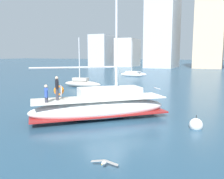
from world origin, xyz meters
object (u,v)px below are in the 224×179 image
Objects in this scene: moored_sloop_far at (82,83)px; moored_catamaran at (133,73)px; main_sailboat at (101,106)px; seagull at (104,162)px; mooring_buoy at (196,125)px.

moored_catamaran is (0.50, 19.09, 0.02)m from moored_sloop_far.
seagull is at bearing -61.68° from main_sailboat.
moored_catamaran is 36.05m from mooring_buoy.
moored_catamaran is 6.20× the size of seagull.
moored_sloop_far is at bearing -91.50° from moored_catamaran.
moored_sloop_far is at bearing 123.69° from seagull.
mooring_buoy is (16.25, -13.34, -0.32)m from moored_sloop_far.
seagull is 1.13× the size of mooring_buoy.
mooring_buoy is at bearing 3.03° from main_sailboat.
mooring_buoy reaches higher than seagull.
main_sailboat reaches higher than moored_sloop_far.
seagull is at bearing -56.31° from moored_sloop_far.
seagull is at bearing -110.78° from mooring_buoy.
moored_catamaran is 7.03× the size of mooring_buoy.
moored_sloop_far is 5.89× the size of seagull.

